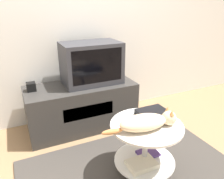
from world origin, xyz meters
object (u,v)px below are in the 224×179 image
at_px(speaker, 31,87).
at_px(dvd_box, 153,114).
at_px(tv, 91,63).
at_px(cat, 147,122).

distance_m(speaker, dvd_box, 1.27).
xyz_separation_m(tv, cat, (0.04, -1.05, -0.19)).
distance_m(dvd_box, cat, 0.20).
bearing_deg(dvd_box, tv, 101.89).
bearing_deg(dvd_box, cat, -139.27).
relative_size(tv, cat, 1.08).
xyz_separation_m(speaker, cat, (0.69, -1.07, -0.01)).
relative_size(tv, dvd_box, 2.61).
xyz_separation_m(tv, speaker, (-0.65, 0.02, -0.18)).
bearing_deg(speaker, tv, -2.06).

